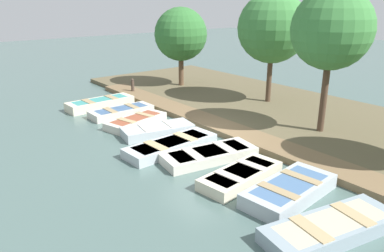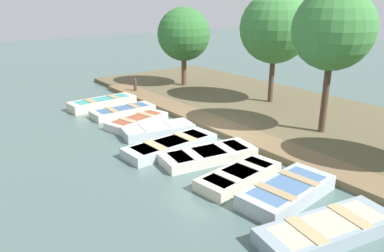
% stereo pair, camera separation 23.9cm
% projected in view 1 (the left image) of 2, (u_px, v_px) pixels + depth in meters
% --- Properties ---
extents(ground_plane, '(80.00, 80.00, 0.00)m').
position_uv_depth(ground_plane, '(200.00, 139.00, 13.89)').
color(ground_plane, '#4C6660').
extents(shore_bank, '(8.00, 24.00, 0.21)m').
position_uv_depth(shore_bank, '(286.00, 113.00, 16.79)').
color(shore_bank, brown).
rests_on(shore_bank, ground_plane).
extents(dock_walkway, '(1.23, 18.83, 0.22)m').
position_uv_depth(dock_walkway, '(227.00, 129.00, 14.66)').
color(dock_walkway, brown).
rests_on(dock_walkway, ground_plane).
extents(rowboat_0, '(3.21, 1.17, 0.43)m').
position_uv_depth(rowboat_0, '(100.00, 103.00, 17.86)').
color(rowboat_0, beige).
rests_on(rowboat_0, ground_plane).
extents(rowboat_1, '(2.84, 1.07, 0.35)m').
position_uv_depth(rowboat_1, '(121.00, 111.00, 16.73)').
color(rowboat_1, beige).
rests_on(rowboat_1, ground_plane).
extents(rowboat_2, '(2.85, 1.62, 0.34)m').
position_uv_depth(rowboat_2, '(136.00, 121.00, 15.44)').
color(rowboat_2, beige).
rests_on(rowboat_2, ground_plane).
extents(rowboat_3, '(2.86, 1.60, 0.37)m').
position_uv_depth(rowboat_3, '(158.00, 130.00, 14.33)').
color(rowboat_3, '#B2BCC1').
rests_on(rowboat_3, ground_plane).
extents(rowboat_4, '(3.42, 1.30, 0.36)m').
position_uv_depth(rowboat_4, '(171.00, 145.00, 12.86)').
color(rowboat_4, '#B2BCC1').
rests_on(rowboat_4, ground_plane).
extents(rowboat_5, '(3.28, 1.70, 0.34)m').
position_uv_depth(rowboat_5, '(209.00, 155.00, 12.13)').
color(rowboat_5, beige).
rests_on(rowboat_5, ground_plane).
extents(rowboat_6, '(2.80, 1.35, 0.35)m').
position_uv_depth(rowboat_6, '(241.00, 175.00, 10.69)').
color(rowboat_6, beige).
rests_on(rowboat_6, ground_plane).
extents(rowboat_7, '(2.93, 1.51, 0.43)m').
position_uv_depth(rowboat_7, '(289.00, 190.00, 9.77)').
color(rowboat_7, '#B2BCC1').
rests_on(rowboat_7, ground_plane).
extents(rowboat_8, '(3.45, 1.76, 0.37)m').
position_uv_depth(rowboat_8, '(331.00, 228.00, 8.23)').
color(rowboat_8, '#8C9EA8').
rests_on(rowboat_8, ground_plane).
extents(mooring_post_near, '(0.17, 0.17, 0.90)m').
position_uv_depth(mooring_post_near, '(133.00, 87.00, 20.13)').
color(mooring_post_near, '#47382D').
rests_on(mooring_post_near, ground_plane).
extents(park_tree_far_left, '(2.93, 2.93, 4.55)m').
position_uv_depth(park_tree_far_left, '(181.00, 34.00, 20.71)').
color(park_tree_far_left, brown).
rests_on(park_tree_far_left, ground_plane).
extents(park_tree_left, '(3.22, 3.22, 5.30)m').
position_uv_depth(park_tree_left, '(273.00, 28.00, 17.12)').
color(park_tree_left, '#4C3828').
rests_on(park_tree_left, ground_plane).
extents(park_tree_center, '(2.85, 2.85, 5.39)m').
position_uv_depth(park_tree_center, '(332.00, 30.00, 12.97)').
color(park_tree_center, '#4C3828').
rests_on(park_tree_center, ground_plane).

